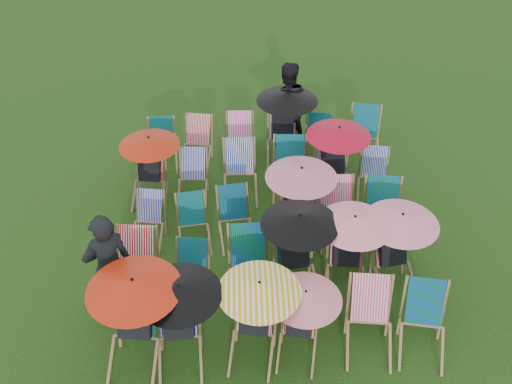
{
  "coord_description": "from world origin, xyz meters",
  "views": [
    {
      "loc": [
        -0.42,
        -7.01,
        6.84
      ],
      "look_at": [
        -0.17,
        0.2,
        0.9
      ],
      "focal_mm": 40.0,
      "sensor_mm": 36.0,
      "label": 1
    }
  ],
  "objects_px": {
    "deckchair_0": "(133,321)",
    "person_left": "(109,266)",
    "deckchair_29": "(364,136)",
    "person_rear": "(286,106)",
    "deckchair_5": "(424,326)"
  },
  "relations": [
    {
      "from": "deckchair_5",
      "to": "person_rear",
      "type": "relative_size",
      "value": 0.53
    },
    {
      "from": "deckchair_0",
      "to": "person_left",
      "type": "distance_m",
      "value": 0.97
    },
    {
      "from": "deckchair_0",
      "to": "deckchair_29",
      "type": "bearing_deg",
      "value": 57.04
    },
    {
      "from": "deckchair_5",
      "to": "person_rear",
      "type": "xyz_separation_m",
      "value": [
        -1.51,
        5.12,
        0.44
      ]
    },
    {
      "from": "person_left",
      "to": "person_rear",
      "type": "xyz_separation_m",
      "value": [
        2.83,
        4.28,
        0.0
      ]
    },
    {
      "from": "deckchair_29",
      "to": "person_left",
      "type": "xyz_separation_m",
      "value": [
        -4.37,
        -3.79,
        0.44
      ]
    },
    {
      "from": "deckchair_29",
      "to": "person_left",
      "type": "relative_size",
      "value": 0.54
    },
    {
      "from": "deckchair_0",
      "to": "person_rear",
      "type": "xyz_separation_m",
      "value": [
        2.4,
        5.13,
        0.16
      ]
    },
    {
      "from": "deckchair_29",
      "to": "deckchair_5",
      "type": "bearing_deg",
      "value": -78.92
    },
    {
      "from": "deckchair_5",
      "to": "person_left",
      "type": "xyz_separation_m",
      "value": [
        -4.35,
        0.84,
        0.44
      ]
    },
    {
      "from": "deckchair_0",
      "to": "deckchair_5",
      "type": "bearing_deg",
      "value": 7.49
    },
    {
      "from": "person_left",
      "to": "deckchair_5",
      "type": "bearing_deg",
      "value": 139.65
    },
    {
      "from": "deckchair_0",
      "to": "deckchair_29",
      "type": "distance_m",
      "value": 6.1
    },
    {
      "from": "deckchair_0",
      "to": "person_left",
      "type": "relative_size",
      "value": 0.79
    },
    {
      "from": "person_left",
      "to": "deckchair_0",
      "type": "bearing_deg",
      "value": 87.54
    }
  ]
}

